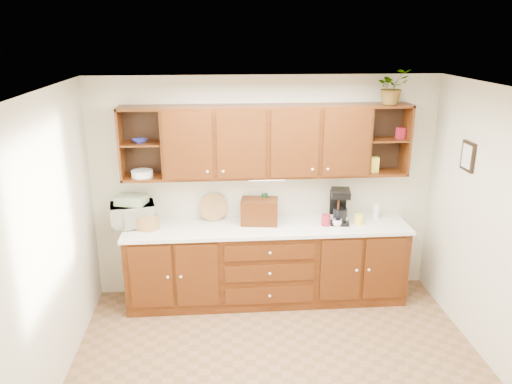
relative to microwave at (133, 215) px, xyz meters
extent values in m
plane|color=brown|center=(1.52, -1.56, -1.07)|extent=(4.00, 4.00, 0.00)
plane|color=white|center=(1.52, -1.56, 1.53)|extent=(4.00, 4.00, 0.00)
plane|color=beige|center=(1.52, 0.19, 0.23)|extent=(4.00, 0.00, 4.00)
plane|color=beige|center=(-0.48, -1.56, 0.23)|extent=(0.00, 3.50, 3.50)
plane|color=beige|center=(3.52, -1.56, 0.23)|extent=(0.00, 3.50, 3.50)
cube|color=#331405|center=(1.52, -0.11, -0.62)|extent=(3.20, 0.60, 0.90)
cube|color=white|center=(1.52, -0.12, -0.15)|extent=(3.24, 0.64, 0.04)
cube|color=#331405|center=(1.52, 0.02, 0.82)|extent=(2.30, 0.33, 0.80)
cube|color=black|center=(0.15, 0.18, 0.82)|extent=(0.45, 0.02, 0.80)
cube|color=black|center=(2.90, 0.18, 0.82)|extent=(0.45, 0.02, 0.80)
cube|color=#331405|center=(0.15, 0.02, 0.82)|extent=(0.43, 0.30, 0.02)
cube|color=#331405|center=(2.90, 0.02, 0.82)|extent=(0.43, 0.30, 0.02)
cube|color=#331405|center=(2.90, 0.02, 1.20)|extent=(0.45, 0.33, 0.03)
cube|color=white|center=(1.52, -0.03, 0.40)|extent=(0.40, 0.05, 0.02)
cube|color=black|center=(3.50, -0.66, 0.78)|extent=(0.03, 0.24, 0.30)
cylinder|color=#A87E46|center=(0.18, -0.09, -0.06)|extent=(0.29, 0.29, 0.15)
imported|color=beige|center=(0.00, 0.00, 0.00)|extent=(0.54, 0.41, 0.27)
cube|color=#C0BC5A|center=(0.00, 0.00, 0.18)|extent=(0.37, 0.31, 0.10)
cylinder|color=black|center=(1.50, 0.04, 0.03)|extent=(0.09, 0.09, 0.33)
cylinder|color=#A87E46|center=(0.91, 0.11, -0.12)|extent=(0.34, 0.13, 0.32)
cube|color=#331405|center=(1.44, -0.03, 0.01)|extent=(0.45, 0.31, 0.29)
cylinder|color=#331405|center=(2.33, -0.12, 0.01)|extent=(0.02, 0.02, 0.29)
cylinder|color=#331405|center=(2.33, -0.12, -0.13)|extent=(0.11, 0.11, 0.02)
imported|color=white|center=(2.41, -0.10, -0.09)|extent=(0.13, 0.13, 0.08)
imported|color=white|center=(2.28, -0.06, -0.09)|extent=(0.13, 0.13, 0.08)
imported|color=white|center=(2.31, -0.19, -0.09)|extent=(0.13, 0.13, 0.08)
cylinder|color=maroon|center=(2.19, -0.16, -0.07)|extent=(0.12, 0.12, 0.13)
cylinder|color=white|center=(2.82, 0.01, -0.04)|extent=(0.10, 0.10, 0.19)
cylinder|color=yellow|center=(2.57, -0.15, -0.07)|extent=(0.10, 0.10, 0.12)
cube|color=black|center=(2.36, -0.08, -0.11)|extent=(0.26, 0.31, 0.04)
cube|color=black|center=(2.36, 0.03, 0.06)|extent=(0.20, 0.10, 0.34)
cube|color=black|center=(2.36, -0.08, 0.22)|extent=(0.26, 0.31, 0.07)
cylinder|color=black|center=(2.36, -0.10, -0.03)|extent=(0.18, 0.18, 0.15)
imported|color=navy|center=(0.14, 0.01, 0.85)|extent=(0.21, 0.21, 0.04)
cylinder|color=white|center=(0.14, 0.01, 0.48)|extent=(0.31, 0.31, 0.07)
cube|color=yellow|center=(2.75, -0.01, 0.53)|extent=(0.11, 0.09, 0.17)
cube|color=maroon|center=(3.03, 0.01, 0.89)|extent=(0.10, 0.09, 0.12)
imported|color=#999999|center=(2.88, -0.03, 1.41)|extent=(0.42, 0.39, 0.38)
camera|label=1|loc=(0.97, -5.38, 1.99)|focal=35.00mm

